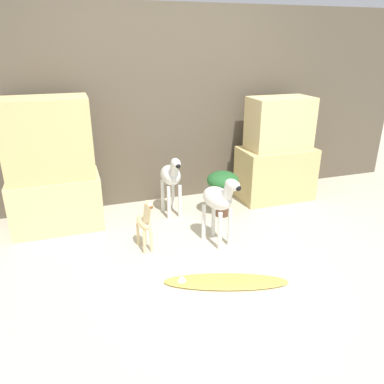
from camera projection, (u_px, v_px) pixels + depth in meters
ground_plane at (215, 267)px, 3.23m from camera, size 14.00×14.00×0.00m
wall_back at (164, 108)px, 4.28m from camera, size 6.40×0.08×2.20m
rock_pillar_left at (52, 169)px, 3.71m from camera, size 0.88×0.51×1.33m
rock_pillar_right at (277, 155)px, 4.48m from camera, size 0.88×0.51×1.23m
zebra_right at (219, 200)px, 3.45m from camera, size 0.31×0.48×0.70m
zebra_left at (171, 176)px, 4.05m from camera, size 0.22×0.47×0.70m
giraffe_figurine at (145, 221)px, 3.39m from camera, size 0.15×0.37×0.55m
potted_palm_front at (223, 184)px, 4.06m from camera, size 0.35×0.35×0.51m
surfboard at (224, 282)px, 3.01m from camera, size 1.03×0.54×0.07m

